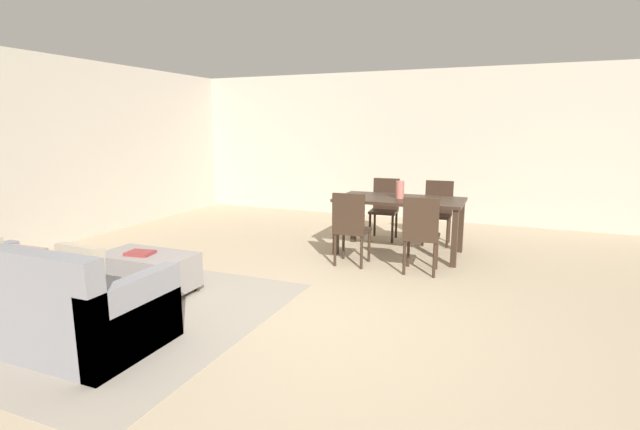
{
  "coord_description": "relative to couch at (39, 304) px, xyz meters",
  "views": [
    {
      "loc": [
        1.61,
        -3.61,
        1.71
      ],
      "look_at": [
        -0.43,
        1.33,
        0.68
      ],
      "focal_mm": 26.02,
      "sensor_mm": 36.0,
      "label": 1
    }
  ],
  "objects": [
    {
      "name": "area_rug",
      "position": [
        0.02,
        0.61,
        -0.29
      ],
      "size": [
        3.0,
        2.8,
        0.01
      ],
      "primitive_type": "cube",
      "color": "gray",
      "rests_on": "ground_plane"
    },
    {
      "name": "ground_plane",
      "position": [
        1.85,
        1.21,
        -0.3
      ],
      "size": [
        10.8,
        10.8,
        0.0
      ],
      "primitive_type": "plane",
      "color": "tan"
    },
    {
      "name": "dining_chair_near_left",
      "position": [
        1.68,
        2.87,
        0.22
      ],
      "size": [
        0.41,
        0.41,
        0.92
      ],
      "color": "#332319",
      "rests_on": "ground_plane"
    },
    {
      "name": "dining_table",
      "position": [
        2.1,
        3.68,
        0.37
      ],
      "size": [
        1.67,
        0.87,
        0.76
      ],
      "color": "#332319",
      "rests_on": "ground_plane"
    },
    {
      "name": "couch",
      "position": [
        0.0,
        0.0,
        0.0
      ],
      "size": [
        2.05,
        0.89,
        0.86
      ],
      "color": "gray",
      "rests_on": "ground_plane"
    },
    {
      "name": "wall_back",
      "position": [
        1.85,
        6.21,
        1.05
      ],
      "size": [
        9.0,
        0.12,
        2.7
      ],
      "primitive_type": "cube",
      "color": "#BCB2A0",
      "rests_on": "ground_plane"
    },
    {
      "name": "dining_chair_near_right",
      "position": [
        2.54,
        2.87,
        0.22
      ],
      "size": [
        0.43,
        0.43,
        0.92
      ],
      "color": "#332319",
      "rests_on": "ground_plane"
    },
    {
      "name": "dining_chair_far_left",
      "position": [
        1.7,
        4.46,
        0.22
      ],
      "size": [
        0.43,
        0.43,
        0.92
      ],
      "color": "#332319",
      "rests_on": "ground_plane"
    },
    {
      "name": "ottoman_table",
      "position": [
        0.05,
        1.17,
        -0.06
      ],
      "size": [
        0.98,
        0.54,
        0.42
      ],
      "color": "gray",
      "rests_on": "ground_plane"
    },
    {
      "name": "wall_left",
      "position": [
        -2.65,
        1.71,
        1.05
      ],
      "size": [
        0.12,
        11.0,
        2.7
      ],
      "primitive_type": "cube",
      "color": "#BCB2A0",
      "rests_on": "ground_plane"
    },
    {
      "name": "book_on_ottoman",
      "position": [
        0.0,
        1.12,
        0.14
      ],
      "size": [
        0.29,
        0.24,
        0.03
      ],
      "primitive_type": "cube",
      "rotation": [
        0.0,
        0.0,
        0.15
      ],
      "color": "maroon",
      "rests_on": "ottoman_table"
    },
    {
      "name": "dining_chair_far_right",
      "position": [
        2.5,
        4.45,
        0.22
      ],
      "size": [
        0.42,
        0.42,
        0.92
      ],
      "color": "#332319",
      "rests_on": "ground_plane"
    },
    {
      "name": "vase_centerpiece",
      "position": [
        2.1,
        3.66,
        0.58
      ],
      "size": [
        0.11,
        0.11,
        0.23
      ],
      "primitive_type": "cylinder",
      "color": "#B26659",
      "rests_on": "dining_table"
    }
  ]
}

